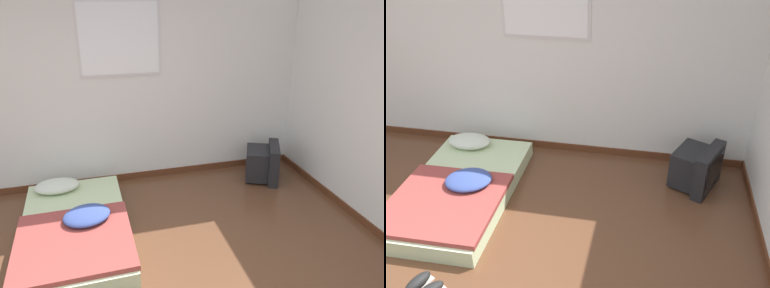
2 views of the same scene
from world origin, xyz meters
TOP-DOWN VIEW (x-y plane):
  - wall_back at (0.00, 2.59)m, footprint 7.57×0.08m
  - mattress_bed at (-0.50, 1.38)m, footprint 1.11×1.95m
  - crt_tv at (2.00, 2.08)m, footprint 0.60×0.65m
  - sneaker_pair at (-0.25, 0.12)m, footprint 0.35×0.34m

SIDE VIEW (x-z plane):
  - sneaker_pair at x=-0.25m, z-range 0.00..0.10m
  - mattress_bed at x=-0.50m, z-range -0.04..0.28m
  - crt_tv at x=2.00m, z-range -0.01..0.49m
  - wall_back at x=0.00m, z-range -0.01..2.59m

